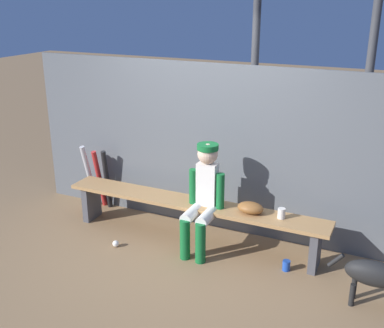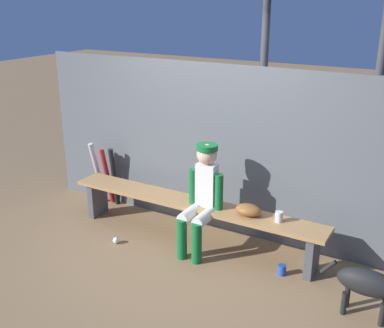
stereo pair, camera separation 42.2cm
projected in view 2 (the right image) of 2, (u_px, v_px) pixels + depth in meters
The scene contains 12 objects.
ground_plane at pixel (192, 240), 5.44m from camera, with size 30.00×30.00×0.00m, color olive.
chainlink_fence at pixel (212, 149), 5.48m from camera, with size 4.69×0.03×1.97m, color #595E63.
dugout_bench at pixel (192, 210), 5.31m from camera, with size 3.08×0.36×0.49m.
player_seated at pixel (202, 195), 5.04m from camera, with size 0.41×0.55×1.19m.
baseball_glove at pixel (248, 210), 4.93m from camera, with size 0.28×0.20×0.12m, color brown.
bat_aluminum_black at pixel (114, 177), 6.22m from camera, with size 0.06×0.06×0.81m, color black.
bat_aluminum_red at pixel (107, 176), 6.27m from camera, with size 0.06×0.06×0.81m, color #B22323.
bat_aluminum_silver at pixel (98, 173), 6.28m from camera, with size 0.06×0.06×0.88m, color #B7B7BC.
baseball at pixel (116, 240), 5.37m from camera, with size 0.07×0.07×0.07m, color white.
cup_on_ground at pixel (282, 270), 4.76m from camera, with size 0.08×0.08×0.11m, color #1E47AD.
cup_on_bench at pixel (279, 217), 4.80m from camera, with size 0.08×0.08×0.11m, color silver.
dog at pixel (374, 285), 4.03m from camera, with size 0.84×0.20×0.49m.
Camera 2 is at (2.40, -4.18, 2.67)m, focal length 44.11 mm.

